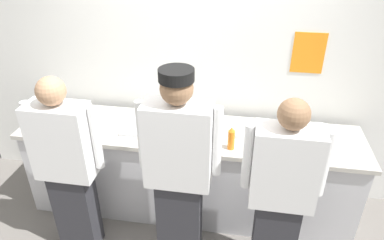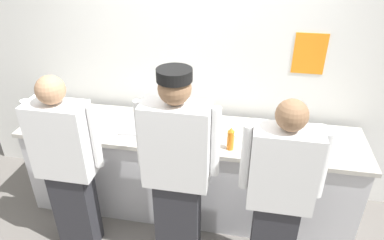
{
  "view_description": "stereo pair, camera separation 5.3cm",
  "coord_description": "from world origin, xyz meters",
  "px_view_note": "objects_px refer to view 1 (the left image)",
  "views": [
    {
      "loc": [
        0.48,
        -2.32,
        2.59
      ],
      "look_at": [
        0.02,
        0.4,
        1.01
      ],
      "focal_mm": 32.73,
      "sensor_mm": 36.0,
      "label": 1
    },
    {
      "loc": [
        0.53,
        -2.31,
        2.59
      ],
      "look_at": [
        0.02,
        0.4,
        1.01
      ],
      "focal_mm": 32.73,
      "sensor_mm": 36.0,
      "label": 2
    }
  ],
  "objects_px": {
    "mixing_bowl_steel": "(206,131)",
    "chef_far_right": "(281,193)",
    "plate_stack_front": "(95,119)",
    "plate_stack_rear": "(320,132)",
    "chef_near_left": "(67,166)",
    "deli_cup": "(78,110)",
    "squeeze_bottle_primary": "(231,139)",
    "sheet_tray": "(151,126)",
    "chef_center": "(179,171)",
    "ramekin_orange_sauce": "(261,142)",
    "chefs_knife": "(280,134)",
    "ramekin_yellow_sauce": "(238,135)"
  },
  "relations": [
    {
      "from": "mixing_bowl_steel",
      "to": "chef_far_right",
      "type": "bearing_deg",
      "value": -43.19
    },
    {
      "from": "plate_stack_front",
      "to": "plate_stack_rear",
      "type": "relative_size",
      "value": 0.86
    },
    {
      "from": "chef_near_left",
      "to": "deli_cup",
      "type": "xyz_separation_m",
      "value": [
        -0.25,
        0.76,
        0.09
      ]
    },
    {
      "from": "squeeze_bottle_primary",
      "to": "sheet_tray",
      "type": "bearing_deg",
      "value": 163.45
    },
    {
      "from": "chef_center",
      "to": "ramekin_orange_sauce",
      "type": "height_order",
      "value": "chef_center"
    },
    {
      "from": "ramekin_orange_sauce",
      "to": "chefs_knife",
      "type": "bearing_deg",
      "value": 45.95
    },
    {
      "from": "ramekin_orange_sauce",
      "to": "deli_cup",
      "type": "xyz_separation_m",
      "value": [
        -1.78,
        0.23,
        0.02
      ]
    },
    {
      "from": "chef_near_left",
      "to": "chef_far_right",
      "type": "distance_m",
      "value": 1.68
    },
    {
      "from": "sheet_tray",
      "to": "squeeze_bottle_primary",
      "type": "xyz_separation_m",
      "value": [
        0.76,
        -0.22,
        0.09
      ]
    },
    {
      "from": "squeeze_bottle_primary",
      "to": "ramekin_orange_sauce",
      "type": "height_order",
      "value": "squeeze_bottle_primary"
    },
    {
      "from": "chef_far_right",
      "to": "plate_stack_front",
      "type": "xyz_separation_m",
      "value": [
        -1.71,
        0.67,
        0.08
      ]
    },
    {
      "from": "chef_far_right",
      "to": "plate_stack_rear",
      "type": "bearing_deg",
      "value": 64.26
    },
    {
      "from": "deli_cup",
      "to": "ramekin_yellow_sauce",
      "type": "bearing_deg",
      "value": -5.71
    },
    {
      "from": "chef_near_left",
      "to": "squeeze_bottle_primary",
      "type": "distance_m",
      "value": 1.35
    },
    {
      "from": "mixing_bowl_steel",
      "to": "deli_cup",
      "type": "bearing_deg",
      "value": 171.28
    },
    {
      "from": "plate_stack_front",
      "to": "squeeze_bottle_primary",
      "type": "relative_size",
      "value": 1.0
    },
    {
      "from": "deli_cup",
      "to": "ramekin_orange_sauce",
      "type": "bearing_deg",
      "value": -7.37
    },
    {
      "from": "plate_stack_front",
      "to": "plate_stack_rear",
      "type": "distance_m",
      "value": 2.08
    },
    {
      "from": "chef_far_right",
      "to": "ramekin_yellow_sauce",
      "type": "distance_m",
      "value": 0.72
    },
    {
      "from": "mixing_bowl_steel",
      "to": "ramekin_yellow_sauce",
      "type": "relative_size",
      "value": 3.46
    },
    {
      "from": "chef_near_left",
      "to": "chefs_knife",
      "type": "distance_m",
      "value": 1.85
    },
    {
      "from": "sheet_tray",
      "to": "plate_stack_front",
      "type": "bearing_deg",
      "value": 179.5
    },
    {
      "from": "ramekin_yellow_sauce",
      "to": "chef_near_left",
      "type": "bearing_deg",
      "value": -155.87
    },
    {
      "from": "chef_center",
      "to": "sheet_tray",
      "type": "xyz_separation_m",
      "value": [
        -0.39,
        0.63,
        -0.02
      ]
    },
    {
      "from": "sheet_tray",
      "to": "ramekin_orange_sauce",
      "type": "bearing_deg",
      "value": -5.92
    },
    {
      "from": "plate_stack_front",
      "to": "chefs_knife",
      "type": "height_order",
      "value": "plate_stack_front"
    },
    {
      "from": "plate_stack_front",
      "to": "sheet_tray",
      "type": "distance_m",
      "value": 0.55
    },
    {
      "from": "ramekin_yellow_sauce",
      "to": "mixing_bowl_steel",
      "type": "bearing_deg",
      "value": -171.56
    },
    {
      "from": "plate_stack_rear",
      "to": "sheet_tray",
      "type": "xyz_separation_m",
      "value": [
        -1.53,
        -0.11,
        -0.02
      ]
    },
    {
      "from": "deli_cup",
      "to": "squeeze_bottle_primary",
      "type": "bearing_deg",
      "value": -12.92
    },
    {
      "from": "chef_far_right",
      "to": "mixing_bowl_steel",
      "type": "relative_size",
      "value": 5.35
    },
    {
      "from": "chefs_knife",
      "to": "ramekin_yellow_sauce",
      "type": "bearing_deg",
      "value": -164.25
    },
    {
      "from": "deli_cup",
      "to": "chefs_knife",
      "type": "height_order",
      "value": "deli_cup"
    },
    {
      "from": "chef_center",
      "to": "chef_near_left",
      "type": "bearing_deg",
      "value": 179.92
    },
    {
      "from": "sheet_tray",
      "to": "chef_far_right",
      "type": "bearing_deg",
      "value": -29.83
    },
    {
      "from": "plate_stack_rear",
      "to": "deli_cup",
      "type": "bearing_deg",
      "value": 179.55
    },
    {
      "from": "plate_stack_front",
      "to": "mixing_bowl_steel",
      "type": "height_order",
      "value": "mixing_bowl_steel"
    },
    {
      "from": "chef_near_left",
      "to": "plate_stack_rear",
      "type": "height_order",
      "value": "chef_near_left"
    },
    {
      "from": "chef_center",
      "to": "squeeze_bottle_primary",
      "type": "distance_m",
      "value": 0.55
    },
    {
      "from": "plate_stack_front",
      "to": "chefs_knife",
      "type": "xyz_separation_m",
      "value": [
        1.74,
        0.07,
        -0.02
      ]
    },
    {
      "from": "chef_center",
      "to": "deli_cup",
      "type": "distance_m",
      "value": 1.39
    },
    {
      "from": "plate_stack_front",
      "to": "mixing_bowl_steel",
      "type": "relative_size",
      "value": 0.68
    },
    {
      "from": "mixing_bowl_steel",
      "to": "deli_cup",
      "type": "xyz_separation_m",
      "value": [
        -1.3,
        0.2,
        -0.01
      ]
    },
    {
      "from": "squeeze_bottle_primary",
      "to": "ramekin_orange_sauce",
      "type": "bearing_deg",
      "value": 25.33
    },
    {
      "from": "ramekin_orange_sauce",
      "to": "chef_near_left",
      "type": "bearing_deg",
      "value": -161.11
    },
    {
      "from": "plate_stack_front",
      "to": "ramekin_orange_sauce",
      "type": "relative_size",
      "value": 2.13
    },
    {
      "from": "sheet_tray",
      "to": "deli_cup",
      "type": "height_order",
      "value": "deli_cup"
    },
    {
      "from": "ramekin_orange_sauce",
      "to": "ramekin_yellow_sauce",
      "type": "relative_size",
      "value": 1.11
    },
    {
      "from": "chef_center",
      "to": "plate_stack_rear",
      "type": "xyz_separation_m",
      "value": [
        1.14,
        0.74,
        0.0
      ]
    },
    {
      "from": "ramekin_yellow_sauce",
      "to": "chefs_knife",
      "type": "height_order",
      "value": "ramekin_yellow_sauce"
    }
  ]
}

